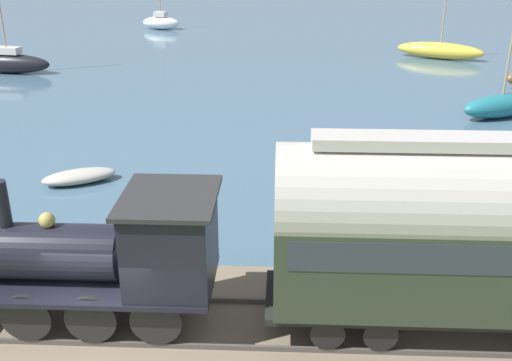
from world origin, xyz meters
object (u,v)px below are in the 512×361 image
steam_locomotive (117,250)px  passenger_coach (478,229)px  rowboat_near_shore (390,185)px  sailboat_teal (501,105)px  rowboat_far_out (79,176)px  sailboat_yellow (440,50)px  sailboat_white (161,22)px  sailboat_black (9,62)px

steam_locomotive → passenger_coach: passenger_coach is taller
passenger_coach → rowboat_near_shore: (8.88, 0.23, -2.79)m
sailboat_teal → rowboat_far_out: sailboat_teal is taller
sailboat_yellow → rowboat_near_shore: size_ratio=2.61×
sailboat_yellow → rowboat_far_out: size_ratio=2.20×
steam_locomotive → sailboat_yellow: (34.01, -15.39, -1.65)m
passenger_coach → rowboat_near_shore: bearing=1.5°
steam_locomotive → sailboat_white: size_ratio=0.83×
rowboat_near_shore → sailboat_teal: bearing=14.5°
passenger_coach → sailboat_teal: 20.06m
steam_locomotive → rowboat_near_shore: size_ratio=2.34×
steam_locomotive → rowboat_near_shore: 11.91m
passenger_coach → sailboat_black: 35.92m
steam_locomotive → sailboat_white: bearing=9.9°
steam_locomotive → sailboat_yellow: 37.37m
steam_locomotive → passenger_coach: bearing=-90.0°
sailboat_black → steam_locomotive: bearing=-145.8°
passenger_coach → sailboat_yellow: size_ratio=1.40×
rowboat_near_shore → steam_locomotive: bearing=-169.8°
sailboat_white → passenger_coach: bearing=-149.5°
sailboat_white → sailboat_yellow: bearing=-108.0°
sailboat_black → passenger_coach: bearing=-134.6°
steam_locomotive → sailboat_yellow: sailboat_yellow is taller
sailboat_white → rowboat_near_shore: sailboat_white is taller
steam_locomotive → sailboat_yellow: size_ratio=0.90×
sailboat_teal → sailboat_yellow: (15.36, -0.52, -0.01)m
sailboat_black → rowboat_near_shore: 29.34m
sailboat_yellow → rowboat_far_out: (-24.90, 19.43, -0.36)m
passenger_coach → sailboat_white: (47.48, 16.17, -2.31)m
rowboat_far_out → rowboat_near_shore: bearing=-116.9°
sailboat_teal → rowboat_far_out: (-9.54, 18.91, -0.38)m
sailboat_white → sailboat_yellow: 27.24m
rowboat_far_out → sailboat_teal: bearing=-89.0°
passenger_coach → sailboat_yellow: sailboat_yellow is taller
passenger_coach → sailboat_white: 50.21m
sailboat_yellow → steam_locomotive: bearing=179.1°
sailboat_teal → rowboat_far_out: size_ratio=2.30×
steam_locomotive → sailboat_teal: sailboat_teal is taller
passenger_coach → sailboat_white: size_ratio=1.30×
sailboat_teal → sailboat_white: (28.83, 23.15, 0.06)m
passenger_coach → rowboat_far_out: size_ratio=3.09×
passenger_coach → rowboat_near_shore: passenger_coach is taller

